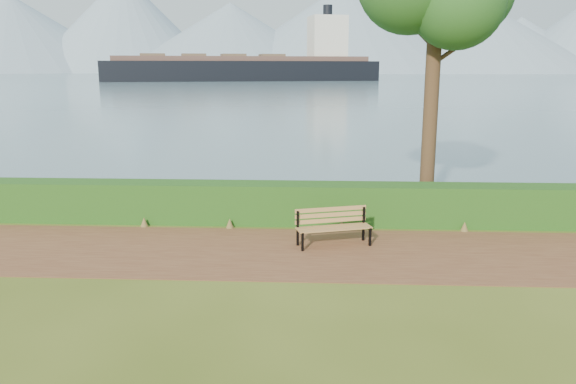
{
  "coord_description": "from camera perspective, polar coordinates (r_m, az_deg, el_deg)",
  "views": [
    {
      "loc": [
        0.98,
        -10.93,
        3.8
      ],
      "look_at": [
        0.35,
        1.2,
        1.1
      ],
      "focal_mm": 35.0,
      "sensor_mm": 36.0,
      "label": 1
    }
  ],
  "objects": [
    {
      "name": "mountains",
      "position": [
        417.78,
        1.6,
        15.82
      ],
      "size": [
        585.0,
        190.0,
        70.0
      ],
      "color": "#788DA0",
      "rests_on": "ground"
    },
    {
      "name": "hedge",
      "position": [
        13.96,
        -1.16,
        -1.14
      ],
      "size": [
        32.0,
        0.85,
        1.0
      ],
      "primitive_type": "cube",
      "color": "#154112",
      "rests_on": "ground"
    },
    {
      "name": "path",
      "position": [
        11.89,
        -1.94,
        -6.08
      ],
      "size": [
        40.0,
        3.4,
        0.01
      ],
      "primitive_type": "cube",
      "color": "brown",
      "rests_on": "ground"
    },
    {
      "name": "water",
      "position": [
        270.95,
        2.79,
        11.73
      ],
      "size": [
        700.0,
        510.0,
        0.0
      ],
      "primitive_type": "cube",
      "color": "slate",
      "rests_on": "ground"
    },
    {
      "name": "bench",
      "position": [
        12.26,
        4.57,
        -3.26
      ],
      "size": [
        1.69,
        0.92,
        0.82
      ],
      "rotation": [
        0.0,
        0.0,
        0.29
      ],
      "color": "black",
      "rests_on": "ground"
    },
    {
      "name": "ground",
      "position": [
        11.61,
        -2.06,
        -6.58
      ],
      "size": [
        140.0,
        140.0,
        0.0
      ],
      "primitive_type": "plane",
      "color": "#425117",
      "rests_on": "ground"
    },
    {
      "name": "cargo_ship",
      "position": [
        162.99,
        -3.63,
        12.41
      ],
      "size": [
        77.42,
        30.89,
        23.33
      ],
      "rotation": [
        0.0,
        0.0,
        0.25
      ],
      "color": "black",
      "rests_on": "ground"
    }
  ]
}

